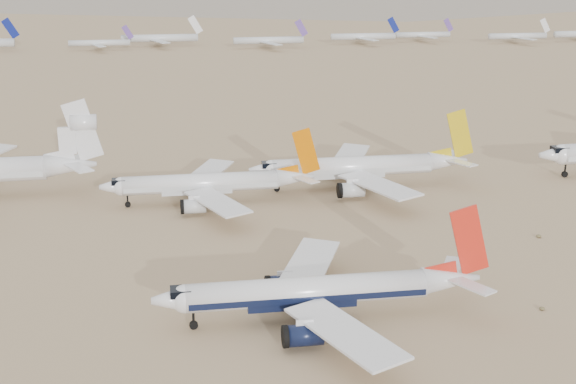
% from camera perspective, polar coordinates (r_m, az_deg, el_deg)
% --- Properties ---
extents(ground, '(7000.00, 7000.00, 0.00)m').
position_cam_1_polar(ground, '(116.22, 6.98, -9.49)').
color(ground, '#85684D').
rests_on(ground, ground).
extents(main_airliner, '(46.49, 45.40, 16.40)m').
position_cam_1_polar(main_airliner, '(115.59, 2.42, -7.05)').
color(main_airliner, white).
rests_on(main_airliner, ground).
extents(row2_gold_tail, '(48.36, 47.30, 17.22)m').
position_cam_1_polar(row2_gold_tail, '(179.16, 5.23, 1.80)').
color(row2_gold_tail, white).
rests_on(row2_gold_tail, ground).
extents(row2_orange_tail, '(43.55, 42.60, 15.53)m').
position_cam_1_polar(row2_orange_tail, '(168.27, -5.56, 0.62)').
color(row2_orange_tail, white).
rests_on(row2_orange_tail, ground).
extents(distant_storage_row, '(573.23, 56.92, 14.94)m').
position_cam_1_polar(distant_storage_row, '(439.62, -5.04, 10.77)').
color(distant_storage_row, silver).
rests_on(distant_storage_row, ground).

